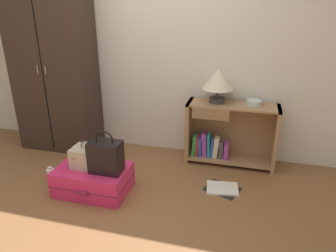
{
  "coord_description": "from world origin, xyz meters",
  "views": [
    {
      "loc": [
        1.13,
        -2.01,
        1.76
      ],
      "look_at": [
        0.37,
        0.85,
        0.55
      ],
      "focal_mm": 33.73,
      "sensor_mm": 36.0,
      "label": 1
    }
  ],
  "objects_px": {
    "bookshelf": "(227,134)",
    "bottle": "(51,176)",
    "suitcase_large": "(93,179)",
    "wardrobe": "(54,65)",
    "open_book_on_floor": "(222,188)",
    "train_case": "(87,157)",
    "table_lamp": "(218,80)",
    "handbag": "(106,156)",
    "bowl": "(254,102)"
  },
  "relations": [
    {
      "from": "handbag",
      "to": "open_book_on_floor",
      "type": "height_order",
      "value": "handbag"
    },
    {
      "from": "wardrobe",
      "to": "bottle",
      "type": "height_order",
      "value": "wardrobe"
    },
    {
      "from": "open_book_on_floor",
      "to": "bookshelf",
      "type": "bearing_deg",
      "value": 93.25
    },
    {
      "from": "bookshelf",
      "to": "table_lamp",
      "type": "relative_size",
      "value": 2.63
    },
    {
      "from": "table_lamp",
      "to": "bowl",
      "type": "xyz_separation_m",
      "value": [
        0.39,
        0.01,
        -0.22
      ]
    },
    {
      "from": "wardrobe",
      "to": "suitcase_large",
      "type": "height_order",
      "value": "wardrobe"
    },
    {
      "from": "bowl",
      "to": "suitcase_large",
      "type": "relative_size",
      "value": 0.23
    },
    {
      "from": "suitcase_large",
      "to": "bookshelf",
      "type": "bearing_deg",
      "value": 38.41
    },
    {
      "from": "table_lamp",
      "to": "bottle",
      "type": "height_order",
      "value": "table_lamp"
    },
    {
      "from": "handbag",
      "to": "bookshelf",
      "type": "bearing_deg",
      "value": 43.18
    },
    {
      "from": "bowl",
      "to": "train_case",
      "type": "bearing_deg",
      "value": -147.76
    },
    {
      "from": "wardrobe",
      "to": "train_case",
      "type": "xyz_separation_m",
      "value": [
        0.81,
        -0.84,
        -0.67
      ]
    },
    {
      "from": "bookshelf",
      "to": "bowl",
      "type": "distance_m",
      "value": 0.47
    },
    {
      "from": "bottle",
      "to": "table_lamp",
      "type": "bearing_deg",
      "value": 31.62
    },
    {
      "from": "table_lamp",
      "to": "suitcase_large",
      "type": "relative_size",
      "value": 0.54
    },
    {
      "from": "train_case",
      "to": "open_book_on_floor",
      "type": "xyz_separation_m",
      "value": [
        1.27,
        0.33,
        -0.35
      ]
    },
    {
      "from": "train_case",
      "to": "handbag",
      "type": "bearing_deg",
      "value": -9.37
    },
    {
      "from": "bowl",
      "to": "bottle",
      "type": "relative_size",
      "value": 0.85
    },
    {
      "from": "wardrobe",
      "to": "suitcase_large",
      "type": "bearing_deg",
      "value": -44.95
    },
    {
      "from": "bowl",
      "to": "open_book_on_floor",
      "type": "distance_m",
      "value": 0.97
    },
    {
      "from": "bookshelf",
      "to": "open_book_on_floor",
      "type": "xyz_separation_m",
      "value": [
        0.03,
        -0.59,
        -0.33
      ]
    },
    {
      "from": "handbag",
      "to": "bottle",
      "type": "relative_size",
      "value": 2.15
    },
    {
      "from": "wardrobe",
      "to": "suitcase_large",
      "type": "distance_m",
      "value": 1.51
    },
    {
      "from": "table_lamp",
      "to": "bookshelf",
      "type": "bearing_deg",
      "value": -3.81
    },
    {
      "from": "handbag",
      "to": "bottle",
      "type": "height_order",
      "value": "handbag"
    },
    {
      "from": "bookshelf",
      "to": "bottle",
      "type": "relative_size",
      "value": 5.18
    },
    {
      "from": "train_case",
      "to": "bottle",
      "type": "xyz_separation_m",
      "value": [
        -0.42,
        -0.01,
        -0.27
      ]
    },
    {
      "from": "bowl",
      "to": "open_book_on_floor",
      "type": "height_order",
      "value": "bowl"
    },
    {
      "from": "bookshelf",
      "to": "suitcase_large",
      "type": "distance_m",
      "value": 1.52
    },
    {
      "from": "bowl",
      "to": "bottle",
      "type": "bearing_deg",
      "value": -153.57
    },
    {
      "from": "train_case",
      "to": "open_book_on_floor",
      "type": "relative_size",
      "value": 0.7
    },
    {
      "from": "suitcase_large",
      "to": "wardrobe",
      "type": "bearing_deg",
      "value": 135.05
    },
    {
      "from": "handbag",
      "to": "train_case",
      "type": "bearing_deg",
      "value": 170.63
    },
    {
      "from": "bookshelf",
      "to": "bowl",
      "type": "height_order",
      "value": "bowl"
    },
    {
      "from": "handbag",
      "to": "open_book_on_floor",
      "type": "xyz_separation_m",
      "value": [
        1.05,
        0.37,
        -0.4
      ]
    },
    {
      "from": "train_case",
      "to": "bottle",
      "type": "height_order",
      "value": "train_case"
    },
    {
      "from": "wardrobe",
      "to": "bowl",
      "type": "xyz_separation_m",
      "value": [
        2.3,
        0.1,
        -0.29
      ]
    },
    {
      "from": "wardrobe",
      "to": "open_book_on_floor",
      "type": "xyz_separation_m",
      "value": [
        2.08,
        -0.51,
        -1.02
      ]
    },
    {
      "from": "train_case",
      "to": "bowl",
      "type": "bearing_deg",
      "value": 32.24
    },
    {
      "from": "suitcase_large",
      "to": "train_case",
      "type": "xyz_separation_m",
      "value": [
        -0.05,
        0.02,
        0.23
      ]
    },
    {
      "from": "table_lamp",
      "to": "suitcase_large",
      "type": "xyz_separation_m",
      "value": [
        -1.05,
        -0.94,
        -0.82
      ]
    },
    {
      "from": "wardrobe",
      "to": "handbag",
      "type": "distance_m",
      "value": 1.48
    },
    {
      "from": "bookshelf",
      "to": "handbag",
      "type": "xyz_separation_m",
      "value": [
        -1.02,
        -0.95,
        0.07
      ]
    },
    {
      "from": "table_lamp",
      "to": "open_book_on_floor",
      "type": "height_order",
      "value": "table_lamp"
    },
    {
      "from": "bottle",
      "to": "open_book_on_floor",
      "type": "relative_size",
      "value": 0.49
    },
    {
      "from": "open_book_on_floor",
      "to": "train_case",
      "type": "bearing_deg",
      "value": -165.38
    },
    {
      "from": "open_book_on_floor",
      "to": "bottle",
      "type": "bearing_deg",
      "value": -168.58
    },
    {
      "from": "bowl",
      "to": "open_book_on_floor",
      "type": "bearing_deg",
      "value": -110.39
    },
    {
      "from": "bookshelf",
      "to": "table_lamp",
      "type": "height_order",
      "value": "table_lamp"
    },
    {
      "from": "bowl",
      "to": "suitcase_large",
      "type": "xyz_separation_m",
      "value": [
        -1.44,
        -0.96,
        -0.6
      ]
    }
  ]
}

